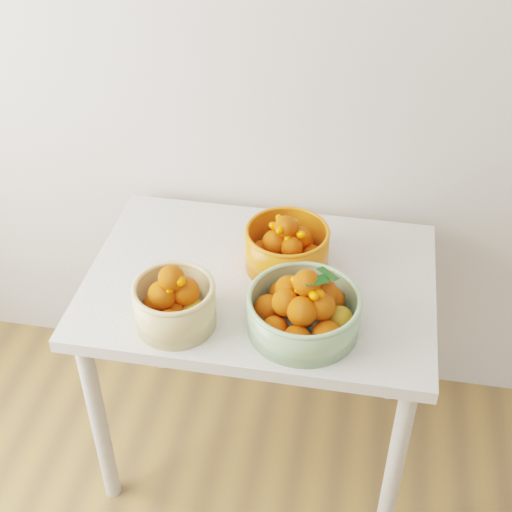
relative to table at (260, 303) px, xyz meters
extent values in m
cube|color=silver|center=(0.35, 0.40, 0.70)|extent=(4.00, 0.04, 2.70)
cube|color=silver|center=(0.00, 0.00, 0.08)|extent=(1.00, 0.70, 0.04)
cylinder|color=silver|center=(-0.44, -0.29, -0.30)|extent=(0.05, 0.05, 0.71)
cylinder|color=silver|center=(0.44, -0.29, -0.30)|extent=(0.05, 0.05, 0.71)
cylinder|color=silver|center=(-0.44, 0.29, -0.30)|extent=(0.05, 0.05, 0.71)
cylinder|color=silver|center=(0.44, 0.29, -0.30)|extent=(0.05, 0.05, 0.71)
cylinder|color=#D3B979|center=(-0.19, -0.22, 0.16)|extent=(0.28, 0.28, 0.12)
torus|color=#D3B979|center=(-0.19, -0.22, 0.22)|extent=(0.28, 0.28, 0.02)
sphere|color=#D1660C|center=(-0.13, -0.22, 0.15)|extent=(0.07, 0.07, 0.07)
sphere|color=#D1660C|center=(-0.19, -0.17, 0.15)|extent=(0.07, 0.07, 0.07)
sphere|color=#EE4C09|center=(-0.24, -0.22, 0.15)|extent=(0.07, 0.07, 0.07)
sphere|color=#EE4C09|center=(-0.19, -0.28, 0.15)|extent=(0.08, 0.08, 0.08)
sphere|color=#EE4C09|center=(-0.19, -0.22, 0.15)|extent=(0.07, 0.07, 0.07)
sphere|color=#EE4C09|center=(-0.16, -0.21, 0.20)|extent=(0.08, 0.08, 0.08)
sphere|color=#EE4C09|center=(-0.22, -0.23, 0.20)|extent=(0.08, 0.08, 0.08)
sphere|color=#EE4C09|center=(-0.19, -0.22, 0.25)|extent=(0.07, 0.07, 0.07)
ellipsoid|color=#FE5600|center=(-0.20, -0.20, 0.24)|extent=(0.03, 0.05, 0.04)
ellipsoid|color=#FE5600|center=(-0.20, -0.23, 0.22)|extent=(0.05, 0.04, 0.03)
ellipsoid|color=#FE5600|center=(-0.17, -0.23, 0.25)|extent=(0.04, 0.03, 0.03)
ellipsoid|color=#FE5600|center=(-0.17, -0.23, 0.25)|extent=(0.04, 0.04, 0.04)
ellipsoid|color=#FE5600|center=(-0.19, -0.21, 0.25)|extent=(0.04, 0.04, 0.03)
ellipsoid|color=#FE5600|center=(-0.18, -0.23, 0.25)|extent=(0.05, 0.04, 0.03)
ellipsoid|color=#FE5600|center=(-0.20, -0.23, 0.25)|extent=(0.05, 0.04, 0.03)
ellipsoid|color=#FE5600|center=(-0.19, -0.24, 0.23)|extent=(0.03, 0.04, 0.03)
cylinder|color=#8BB781|center=(0.15, -0.18, 0.15)|extent=(0.30, 0.30, 0.10)
torus|color=#8BB781|center=(0.15, -0.18, 0.20)|extent=(0.31, 0.31, 0.01)
sphere|color=#D1660C|center=(0.24, -0.18, 0.15)|extent=(0.07, 0.07, 0.07)
sphere|color=#EE4C09|center=(0.21, -0.11, 0.15)|extent=(0.07, 0.07, 0.07)
sphere|color=#EE4C09|center=(0.15, -0.09, 0.15)|extent=(0.07, 0.07, 0.07)
sphere|color=#EE4C09|center=(0.08, -0.11, 0.15)|extent=(0.08, 0.08, 0.08)
sphere|color=#EE4C09|center=(0.05, -0.18, 0.15)|extent=(0.08, 0.08, 0.08)
sphere|color=#EE4C09|center=(0.08, -0.25, 0.15)|extent=(0.07, 0.07, 0.07)
sphere|color=#EE4C09|center=(0.14, -0.28, 0.15)|extent=(0.07, 0.07, 0.07)
sphere|color=#EE4C09|center=(0.21, -0.25, 0.15)|extent=(0.08, 0.08, 0.08)
sphere|color=#EE4C09|center=(0.15, -0.18, 0.15)|extent=(0.07, 0.07, 0.07)
sphere|color=#EE4C09|center=(0.19, -0.15, 0.20)|extent=(0.08, 0.08, 0.08)
sphere|color=#EE4C09|center=(0.15, -0.13, 0.20)|extent=(0.07, 0.07, 0.07)
sphere|color=#EE4C09|center=(0.10, -0.15, 0.20)|extent=(0.07, 0.07, 0.07)
sphere|color=#EE4C09|center=(0.10, -0.21, 0.20)|extent=(0.07, 0.07, 0.07)
sphere|color=#EE4C09|center=(0.15, -0.23, 0.20)|extent=(0.08, 0.08, 0.08)
sphere|color=#EE4C09|center=(0.19, -0.21, 0.20)|extent=(0.07, 0.07, 0.07)
sphere|color=#EE4C09|center=(0.15, -0.18, 0.25)|extent=(0.07, 0.07, 0.07)
ellipsoid|color=#FE5600|center=(0.19, -0.20, 0.24)|extent=(0.05, 0.04, 0.04)
ellipsoid|color=#FE5600|center=(0.15, -0.17, 0.26)|extent=(0.03, 0.04, 0.03)
ellipsoid|color=#FE5600|center=(0.15, -0.18, 0.25)|extent=(0.04, 0.05, 0.04)
ellipsoid|color=#FE5600|center=(0.14, -0.19, 0.24)|extent=(0.05, 0.04, 0.04)
ellipsoid|color=#FE5600|center=(0.15, -0.22, 0.22)|extent=(0.03, 0.04, 0.04)
ellipsoid|color=#FE5600|center=(0.12, -0.17, 0.24)|extent=(0.05, 0.04, 0.04)
ellipsoid|color=#FE5600|center=(0.16, -0.18, 0.23)|extent=(0.05, 0.04, 0.04)
ellipsoid|color=#FE5600|center=(0.20, -0.15, 0.26)|extent=(0.05, 0.04, 0.03)
ellipsoid|color=#FE5600|center=(0.18, -0.15, 0.24)|extent=(0.04, 0.05, 0.03)
ellipsoid|color=#FE5600|center=(0.17, -0.14, 0.24)|extent=(0.04, 0.05, 0.03)
ellipsoid|color=#FE5600|center=(0.17, -0.22, 0.25)|extent=(0.04, 0.04, 0.03)
cylinder|color=orange|center=(0.07, 0.07, 0.16)|extent=(0.31, 0.31, 0.13)
torus|color=orange|center=(0.07, 0.07, 0.22)|extent=(0.31, 0.31, 0.01)
sphere|color=#EE4C09|center=(0.14, 0.07, 0.14)|extent=(0.07, 0.07, 0.07)
sphere|color=#EE4C09|center=(0.11, 0.13, 0.14)|extent=(0.07, 0.07, 0.07)
sphere|color=#EE4C09|center=(0.03, 0.13, 0.14)|extent=(0.07, 0.07, 0.07)
sphere|color=#EE4C09|center=(-0.01, 0.07, 0.14)|extent=(0.07, 0.07, 0.07)
sphere|color=#EE4C09|center=(0.03, 0.01, 0.14)|extent=(0.06, 0.06, 0.06)
sphere|color=#EE4C09|center=(0.10, 0.01, 0.14)|extent=(0.07, 0.07, 0.07)
sphere|color=#EE4C09|center=(0.07, 0.07, 0.14)|extent=(0.07, 0.07, 0.07)
sphere|color=#EE4C09|center=(0.10, 0.09, 0.19)|extent=(0.06, 0.06, 0.06)
sphere|color=#EE4C09|center=(0.05, 0.11, 0.19)|extent=(0.07, 0.07, 0.07)
sphere|color=#EE4C09|center=(0.03, 0.05, 0.19)|extent=(0.07, 0.07, 0.07)
sphere|color=#EE4C09|center=(0.08, 0.03, 0.19)|extent=(0.06, 0.06, 0.06)
sphere|color=#EE4C09|center=(0.06, 0.07, 0.24)|extent=(0.07, 0.07, 0.07)
ellipsoid|color=#FE5600|center=(0.07, 0.07, 0.21)|extent=(0.04, 0.03, 0.04)
ellipsoid|color=#FE5600|center=(0.06, 0.05, 0.23)|extent=(0.04, 0.04, 0.03)
ellipsoid|color=#FE5600|center=(0.05, 0.08, 0.24)|extent=(0.04, 0.04, 0.03)
ellipsoid|color=#FE5600|center=(0.05, 0.06, 0.22)|extent=(0.04, 0.04, 0.03)
ellipsoid|color=#FE5600|center=(0.08, 0.10, 0.23)|extent=(0.04, 0.04, 0.03)
ellipsoid|color=#FE5600|center=(0.06, 0.07, 0.23)|extent=(0.04, 0.04, 0.03)
ellipsoid|color=#FE5600|center=(0.06, 0.12, 0.22)|extent=(0.03, 0.04, 0.03)
ellipsoid|color=#FE5600|center=(0.05, 0.04, 0.25)|extent=(0.04, 0.04, 0.04)
ellipsoid|color=#FE5600|center=(0.08, 0.09, 0.24)|extent=(0.04, 0.04, 0.03)
ellipsoid|color=#FE5600|center=(0.03, 0.07, 0.23)|extent=(0.04, 0.03, 0.04)
ellipsoid|color=#FE5600|center=(0.11, 0.04, 0.23)|extent=(0.04, 0.04, 0.04)
ellipsoid|color=#FE5600|center=(0.04, 0.10, 0.24)|extent=(0.04, 0.04, 0.04)
ellipsoid|color=#FE5600|center=(0.07, 0.04, 0.22)|extent=(0.03, 0.04, 0.03)
camera|label=1|loc=(0.27, -1.55, 1.43)|focal=50.00mm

